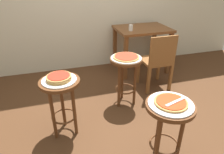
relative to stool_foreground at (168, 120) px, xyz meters
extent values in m
plane|color=#4C2D19|center=(-0.13, 0.74, -0.49)|extent=(6.00, 6.00, 0.00)
cylinder|color=#5B3319|center=(0.00, 0.00, 0.15)|extent=(0.40, 0.40, 0.03)
cylinder|color=#5B3319|center=(0.00, 0.13, -0.18)|extent=(0.04, 0.04, 0.62)
cylinder|color=#5B3319|center=(-0.11, -0.06, -0.18)|extent=(0.04, 0.04, 0.62)
cylinder|color=#5B3319|center=(0.11, -0.06, -0.18)|extent=(0.04, 0.04, 0.62)
torus|color=#5B3319|center=(0.00, 0.00, -0.27)|extent=(0.27, 0.27, 0.02)
cylinder|color=silver|center=(0.00, 0.00, 0.17)|extent=(0.37, 0.37, 0.01)
cylinder|color=#B78442|center=(0.00, 0.00, 0.18)|extent=(0.27, 0.27, 0.01)
cylinder|color=red|center=(0.00, 0.00, 0.19)|extent=(0.24, 0.24, 0.01)
cylinder|color=#5B3319|center=(-0.83, 0.67, 0.15)|extent=(0.40, 0.40, 0.03)
cylinder|color=#5B3319|center=(-0.83, 0.79, -0.18)|extent=(0.04, 0.04, 0.62)
cylinder|color=#5B3319|center=(-0.94, 0.61, -0.18)|extent=(0.04, 0.04, 0.62)
cylinder|color=#5B3319|center=(-0.72, 0.61, -0.18)|extent=(0.04, 0.04, 0.62)
torus|color=#5B3319|center=(-0.83, 0.67, -0.27)|extent=(0.27, 0.27, 0.02)
cylinder|color=silver|center=(-0.83, 0.67, 0.17)|extent=(0.34, 0.34, 0.01)
cylinder|color=tan|center=(-0.83, 0.67, 0.20)|extent=(0.25, 0.25, 0.04)
cylinder|color=red|center=(-0.83, 0.67, 0.22)|extent=(0.22, 0.22, 0.01)
cylinder|color=#5B3319|center=(-0.01, 1.02, 0.15)|extent=(0.40, 0.40, 0.03)
cylinder|color=#5B3319|center=(-0.01, 1.14, -0.18)|extent=(0.04, 0.04, 0.62)
cylinder|color=#5B3319|center=(-0.11, 0.95, -0.18)|extent=(0.04, 0.04, 0.62)
cylinder|color=#5B3319|center=(0.10, 0.95, -0.18)|extent=(0.04, 0.04, 0.62)
torus|color=#5B3319|center=(-0.01, 1.02, -0.27)|extent=(0.27, 0.27, 0.02)
cylinder|color=white|center=(-0.01, 1.02, 0.17)|extent=(0.38, 0.38, 0.01)
cylinder|color=tan|center=(-0.01, 1.02, 0.18)|extent=(0.32, 0.32, 0.01)
cylinder|color=#B23823|center=(-0.01, 1.02, 0.19)|extent=(0.29, 0.29, 0.01)
cube|color=brown|center=(0.63, 1.95, 0.26)|extent=(0.89, 0.67, 0.04)
cube|color=brown|center=(0.23, 1.66, -0.13)|extent=(0.06, 0.06, 0.73)
cube|color=brown|center=(1.02, 1.66, -0.13)|extent=(0.06, 0.06, 0.73)
cube|color=brown|center=(0.23, 2.23, -0.13)|extent=(0.06, 0.06, 0.73)
cube|color=brown|center=(1.02, 2.23, -0.13)|extent=(0.06, 0.06, 0.73)
cylinder|color=silver|center=(0.37, 1.83, 0.32)|extent=(0.07, 0.07, 0.10)
cube|color=brown|center=(0.57, 1.31, -0.06)|extent=(0.41, 0.41, 0.04)
cube|color=brown|center=(0.57, 1.13, 0.16)|extent=(0.40, 0.04, 0.40)
cube|color=brown|center=(0.75, 1.49, -0.28)|extent=(0.04, 0.04, 0.42)
cube|color=brown|center=(0.39, 1.49, -0.28)|extent=(0.04, 0.04, 0.42)
cube|color=brown|center=(0.75, 1.13, -0.28)|extent=(0.04, 0.04, 0.42)
cube|color=brown|center=(0.39, 1.13, -0.28)|extent=(0.04, 0.04, 0.42)
cube|color=silver|center=(0.03, -0.02, 0.20)|extent=(0.22, 0.09, 0.01)
camera|label=1|loc=(-0.84, -1.14, 1.11)|focal=32.31mm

